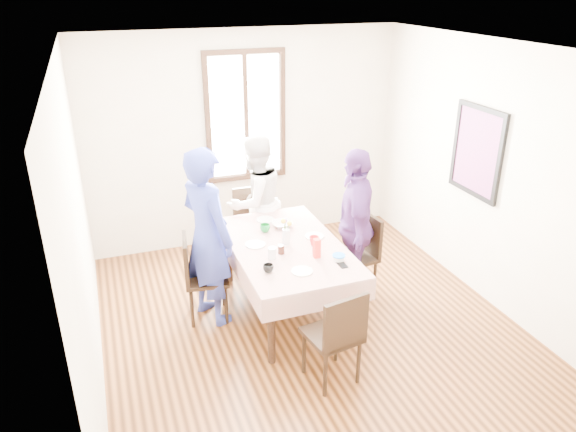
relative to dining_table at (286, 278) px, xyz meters
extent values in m
plane|color=black|center=(0.12, -0.41, -0.38)|extent=(4.50, 4.50, 0.00)
plane|color=beige|center=(0.12, 1.84, 0.98)|extent=(4.00, 0.00, 4.00)
plane|color=beige|center=(2.12, -0.41, 0.98)|extent=(0.00, 4.50, 4.50)
cube|color=black|center=(0.12, 1.82, 1.27)|extent=(1.02, 0.06, 1.62)
cube|color=white|center=(0.12, 1.83, 1.27)|extent=(0.90, 0.02, 1.50)
cube|color=red|center=(2.10, -0.11, 1.18)|extent=(0.04, 0.76, 0.96)
cube|color=black|center=(0.00, 0.00, 0.00)|extent=(0.96, 1.66, 0.75)
cube|color=#61120C|center=(0.00, 0.00, 0.38)|extent=(1.08, 1.78, 0.01)
cube|color=black|center=(-0.80, 0.16, 0.08)|extent=(0.48, 0.48, 0.91)
cube|color=black|center=(0.80, 0.05, 0.08)|extent=(0.47, 0.47, 0.91)
cube|color=black|center=(0.00, 1.14, 0.08)|extent=(0.42, 0.42, 0.91)
cube|color=black|center=(0.00, -1.14, 0.08)|extent=(0.48, 0.48, 0.91)
imported|color=navy|center=(-0.78, 0.16, 0.54)|extent=(0.67, 0.79, 1.82)
imported|color=white|center=(0.00, 1.12, 0.43)|extent=(0.96, 0.88, 1.61)
imported|color=#502968|center=(0.78, 0.05, 0.46)|extent=(0.75, 1.06, 1.68)
imported|color=black|center=(-0.34, -0.46, 0.43)|extent=(0.10, 0.10, 0.08)
imported|color=red|center=(0.26, -0.10, 0.43)|extent=(0.13, 0.13, 0.09)
imported|color=#0C7226|center=(-0.11, 0.37, 0.43)|extent=(0.13, 0.13, 0.08)
imported|color=white|center=(0.10, 0.42, 0.41)|extent=(0.22, 0.22, 0.05)
cube|color=red|center=(0.19, -0.35, 0.48)|extent=(0.06, 0.06, 0.19)
cylinder|color=white|center=(0.35, -0.48, 0.41)|extent=(0.10, 0.10, 0.05)
cylinder|color=black|center=(-0.11, -0.16, 0.43)|extent=(0.06, 0.06, 0.09)
cylinder|color=silver|center=(-0.23, -0.22, 0.44)|extent=(0.08, 0.08, 0.11)
cube|color=black|center=(0.35, -0.57, 0.39)|extent=(0.07, 0.14, 0.01)
cylinder|color=silver|center=(0.01, 0.03, 0.47)|extent=(0.08, 0.08, 0.16)
cylinder|color=white|center=(-0.29, 0.10, 0.39)|extent=(0.20, 0.20, 0.01)
cylinder|color=white|center=(0.34, 0.08, 0.39)|extent=(0.20, 0.20, 0.01)
cylinder|color=white|center=(-0.01, 0.65, 0.39)|extent=(0.20, 0.20, 0.01)
cylinder|color=white|center=(-0.05, -0.56, 0.39)|extent=(0.20, 0.20, 0.01)
cylinder|color=blue|center=(0.35, -0.48, 0.44)|extent=(0.12, 0.12, 0.01)
camera|label=1|loc=(-1.64, -4.59, 2.86)|focal=33.81mm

